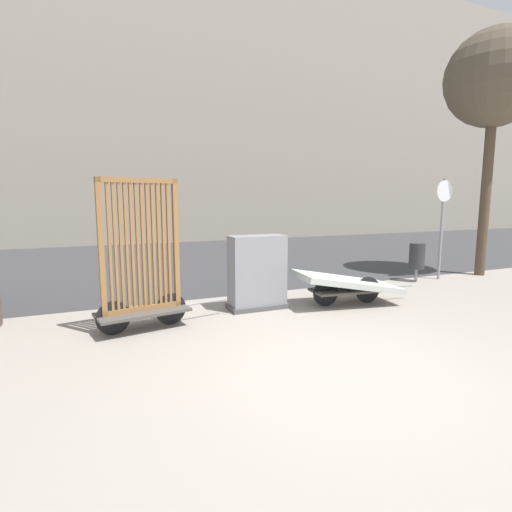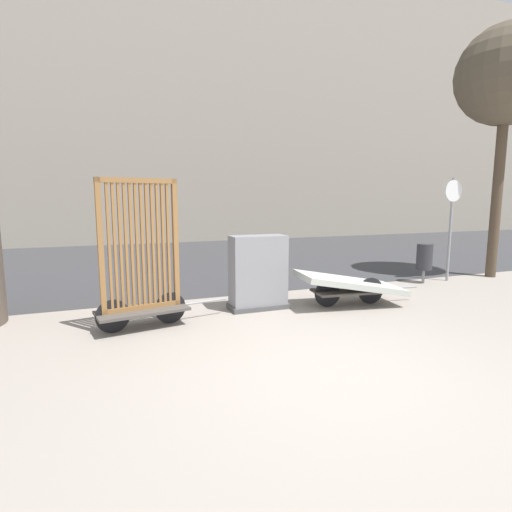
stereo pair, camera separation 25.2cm
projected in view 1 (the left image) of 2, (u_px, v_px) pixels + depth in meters
name	position (u px, v px, depth m)	size (l,w,h in m)	color
ground_plane	(339.00, 371.00, 4.28)	(60.00, 60.00, 0.00)	gray
road_strip	(175.00, 260.00, 12.04)	(56.00, 9.79, 0.01)	#38383A
building_facade	(138.00, 99.00, 17.45)	(48.00, 4.00, 12.29)	#9E9384
bike_cart_with_bedframe	(142.00, 272.00, 5.56)	(1.98, 0.77, 2.12)	#4C4742
bike_cart_with_mattress	(347.00, 284.00, 6.96)	(2.27, 1.09, 0.60)	#4C4742
utility_cabinet	(257.00, 275.00, 6.67)	(0.99, 0.47, 1.23)	#4C4C4C
trash_bin	(417.00, 256.00, 8.85)	(0.33, 0.33, 0.86)	gray
sign_post	(443.00, 216.00, 8.99)	(0.47, 0.06, 2.29)	gray
street_tree	(495.00, 80.00, 9.08)	(2.19, 2.19, 5.66)	#4C3D2D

